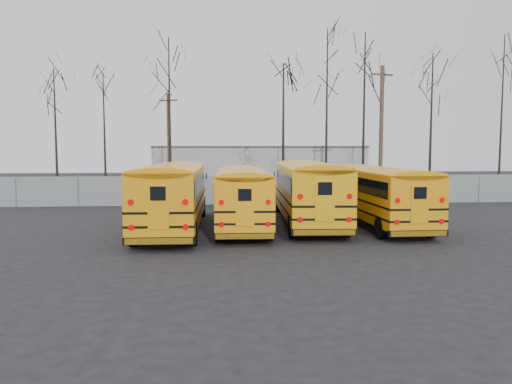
{
  "coord_description": "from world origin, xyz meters",
  "views": [
    {
      "loc": [
        -3.2,
        -22.04,
        3.83
      ],
      "look_at": [
        -0.85,
        3.58,
        1.6
      ],
      "focal_mm": 35.0,
      "sensor_mm": 36.0,
      "label": 1
    }
  ],
  "objects": [
    {
      "name": "bus_c",
      "position": [
        1.7,
        2.62,
        1.9
      ],
      "size": [
        3.41,
        11.72,
        3.24
      ],
      "rotation": [
        0.0,
        0.0,
        -0.07
      ],
      "color": "black",
      "rests_on": "ground"
    },
    {
      "name": "tree_3",
      "position": [
        2.22,
        14.92,
        5.05
      ],
      "size": [
        0.26,
        0.26,
        10.11
      ],
      "primitive_type": "cone",
      "color": "black",
      "rests_on": "ground"
    },
    {
      "name": "tree_4",
      "position": [
        5.54,
        15.1,
        6.36
      ],
      "size": [
        0.26,
        0.26,
        12.72
      ],
      "primitive_type": "cone",
      "color": "black",
      "rests_on": "ground"
    },
    {
      "name": "utility_pole_right",
      "position": [
        9.96,
        15.64,
        5.23
      ],
      "size": [
        1.79,
        0.55,
        10.17
      ],
      "rotation": [
        0.0,
        0.0,
        0.23
      ],
      "color": "#4F392C",
      "rests_on": "ground"
    },
    {
      "name": "tree_6",
      "position": [
        13.36,
        14.36,
        5.49
      ],
      "size": [
        0.26,
        0.26,
        10.98
      ],
      "primitive_type": "cone",
      "color": "black",
      "rests_on": "ground"
    },
    {
      "name": "bus_d",
      "position": [
        5.12,
        1.83,
        1.76
      ],
      "size": [
        2.48,
        10.73,
        3.0
      ],
      "rotation": [
        0.0,
        0.0,
        0.0
      ],
      "color": "black",
      "rests_on": "ground"
    },
    {
      "name": "fence",
      "position": [
        0.0,
        12.0,
        1.0
      ],
      "size": [
        40.0,
        0.04,
        2.0
      ],
      "primitive_type": "cube",
      "color": "gray",
      "rests_on": "ground"
    },
    {
      "name": "bus_a",
      "position": [
        -4.96,
        1.27,
        1.87
      ],
      "size": [
        2.93,
        11.49,
        3.2
      ],
      "rotation": [
        0.0,
        0.0,
        -0.03
      ],
      "color": "black",
      "rests_on": "ground"
    },
    {
      "name": "ground",
      "position": [
        0.0,
        0.0,
        0.0
      ],
      "size": [
        120.0,
        120.0,
        0.0
      ],
      "primitive_type": "plane",
      "color": "black",
      "rests_on": "ground"
    },
    {
      "name": "distant_building",
      "position": [
        2.0,
        32.0,
        2.0
      ],
      "size": [
        22.0,
        8.0,
        4.0
      ],
      "primitive_type": "cube",
      "color": "#ACABA7",
      "rests_on": "ground"
    },
    {
      "name": "bus_b",
      "position": [
        -1.68,
        1.82,
        1.73
      ],
      "size": [
        2.87,
        10.68,
        2.96
      ],
      "rotation": [
        0.0,
        0.0,
        -0.04
      ],
      "color": "black",
      "rests_on": "ground"
    },
    {
      "name": "tree_5",
      "position": [
        9.0,
        17.0,
        6.47
      ],
      "size": [
        0.26,
        0.26,
        12.94
      ],
      "primitive_type": "cone",
      "color": "black",
      "rests_on": "ground"
    },
    {
      "name": "tree_1",
      "position": [
        -11.04,
        16.15,
        4.72
      ],
      "size": [
        0.26,
        0.26,
        9.43
      ],
      "primitive_type": "cone",
      "color": "black",
      "rests_on": "ground"
    },
    {
      "name": "tree_0",
      "position": [
        -14.78,
        16.91,
        4.9
      ],
      "size": [
        0.26,
        0.26,
        9.8
      ],
      "primitive_type": "cone",
      "color": "black",
      "rests_on": "ground"
    },
    {
      "name": "tree_7",
      "position": [
        19.2,
        14.83,
        6.27
      ],
      "size": [
        0.26,
        0.26,
        12.53
      ],
      "primitive_type": "cone",
      "color": "black",
      "rests_on": "ground"
    },
    {
      "name": "utility_pole_left",
      "position": [
        -6.36,
        16.83,
        4.14
      ],
      "size": [
        1.42,
        0.41,
        8.05
      ],
      "rotation": [
        0.0,
        0.0,
        -0.22
      ],
      "color": "#453727",
      "rests_on": "ground"
    },
    {
      "name": "tree_2",
      "position": [
        -6.24,
        16.54,
        6.08
      ],
      "size": [
        0.26,
        0.26,
        12.17
      ],
      "primitive_type": "cone",
      "color": "black",
      "rests_on": "ground"
    }
  ]
}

